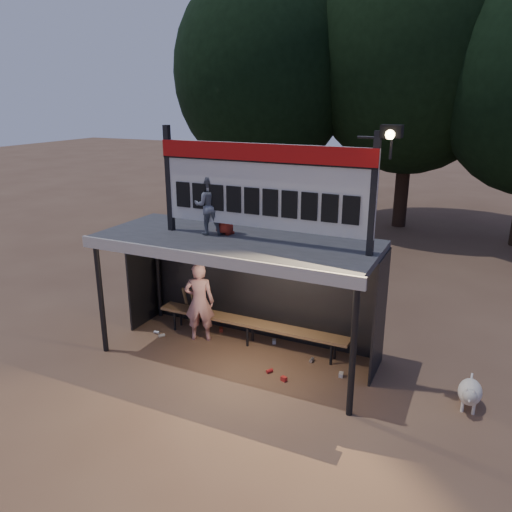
{
  "coord_description": "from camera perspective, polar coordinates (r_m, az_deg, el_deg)",
  "views": [
    {
      "loc": [
        3.89,
        -7.49,
        4.69
      ],
      "look_at": [
        0.2,
        0.4,
        1.9
      ],
      "focal_mm": 35.0,
      "sensor_mm": 36.0,
      "label": 1
    }
  ],
  "objects": [
    {
      "name": "tree_mid",
      "position": [
        19.27,
        17.61,
        21.38
      ],
      "size": [
        7.22,
        7.22,
        10.36
      ],
      "color": "#301E15",
      "rests_on": "ground"
    },
    {
      "name": "scoreboard_assembly",
      "position": [
        8.31,
        1.05,
        8.28
      ],
      "size": [
        4.1,
        0.27,
        1.99
      ],
      "color": "black",
      "rests_on": "dugout_shelter"
    },
    {
      "name": "ground",
      "position": [
        9.66,
        -2.12,
        -11.31
      ],
      "size": [
        80.0,
        80.0,
        0.0
      ],
      "primitive_type": "plane",
      "color": "brown",
      "rests_on": "ground"
    },
    {
      "name": "player",
      "position": [
        9.98,
        -6.48,
        -5.23
      ],
      "size": [
        0.7,
        0.58,
        1.63
      ],
      "primitive_type": "imported",
      "rotation": [
        0.0,
        0.0,
        3.52
      ],
      "color": "silver",
      "rests_on": "ground"
    },
    {
      "name": "dugout_shelter",
      "position": [
        9.12,
        -1.55,
        -0.43
      ],
      "size": [
        5.1,
        2.08,
        2.32
      ],
      "color": "#3A3A3D",
      "rests_on": "ground"
    },
    {
      "name": "child_b",
      "position": [
        8.95,
        -3.56,
        5.45
      ],
      "size": [
        0.52,
        0.41,
        0.94
      ],
      "primitive_type": "imported",
      "rotation": [
        0.0,
        0.0,
        2.87
      ],
      "color": "maroon",
      "rests_on": "dugout_shelter"
    },
    {
      "name": "tree_left",
      "position": [
        19.21,
        0.84,
        20.21
      ],
      "size": [
        6.46,
        6.46,
        9.27
      ],
      "color": "black",
      "rests_on": "ground"
    },
    {
      "name": "litter",
      "position": [
        9.72,
        -0.72,
        -10.87
      ],
      "size": [
        4.02,
        1.33,
        0.08
      ],
      "color": "red",
      "rests_on": "ground"
    },
    {
      "name": "dog",
      "position": [
        8.75,
        23.26,
        -14.14
      ],
      "size": [
        0.36,
        0.81,
        0.49
      ],
      "color": "white",
      "rests_on": "ground"
    },
    {
      "name": "bats",
      "position": [
        10.76,
        -7.02,
        -5.72
      ],
      "size": [
        0.47,
        0.32,
        0.84
      ],
      "color": "olive",
      "rests_on": "ground"
    },
    {
      "name": "bench",
      "position": [
        9.9,
        -0.69,
        -7.72
      ],
      "size": [
        4.0,
        0.35,
        0.48
      ],
      "color": "olive",
      "rests_on": "ground"
    },
    {
      "name": "child_a",
      "position": [
        8.95,
        -5.44,
        5.8
      ],
      "size": [
        0.64,
        0.6,
        1.06
      ],
      "primitive_type": "imported",
      "rotation": [
        0.0,
        0.0,
        3.62
      ],
      "color": "slate",
      "rests_on": "dugout_shelter"
    }
  ]
}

